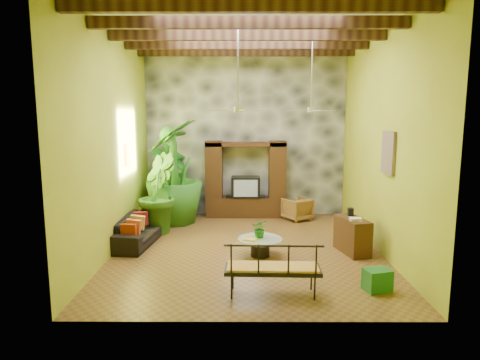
{
  "coord_description": "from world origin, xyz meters",
  "views": [
    {
      "loc": [
        -0.13,
        -9.56,
        3.14
      ],
      "look_at": [
        -0.16,
        0.2,
        1.59
      ],
      "focal_mm": 32.0,
      "sensor_mm": 36.0,
      "label": 1
    }
  ],
  "objects_px": {
    "entertainment_center": "(246,185)",
    "iron_bench": "(273,267)",
    "sofa": "(138,230)",
    "coffee_table": "(260,245)",
    "tall_plant_c": "(173,172)",
    "green_bin": "(377,280)",
    "tall_plant_a": "(172,179)",
    "side_console": "(352,235)",
    "tall_plant_b": "(157,193)",
    "wicker_armchair": "(297,209)",
    "ceiling_fan_back": "(311,102)",
    "ceiling_fan_front": "(238,100)"
  },
  "relations": [
    {
      "from": "sofa",
      "to": "coffee_table",
      "type": "bearing_deg",
      "value": -101.63
    },
    {
      "from": "wicker_armchair",
      "to": "ceiling_fan_back",
      "type": "bearing_deg",
      "value": 60.46
    },
    {
      "from": "ceiling_fan_front",
      "to": "green_bin",
      "type": "bearing_deg",
      "value": -37.86
    },
    {
      "from": "entertainment_center",
      "to": "tall_plant_c",
      "type": "height_order",
      "value": "tall_plant_c"
    },
    {
      "from": "iron_bench",
      "to": "entertainment_center",
      "type": "bearing_deg",
      "value": 95.94
    },
    {
      "from": "iron_bench",
      "to": "side_console",
      "type": "xyz_separation_m",
      "value": [
        1.96,
        2.33,
        -0.13
      ]
    },
    {
      "from": "iron_bench",
      "to": "sofa",
      "type": "bearing_deg",
      "value": 136.71
    },
    {
      "from": "entertainment_center",
      "to": "iron_bench",
      "type": "relative_size",
      "value": 1.44
    },
    {
      "from": "tall_plant_c",
      "to": "green_bin",
      "type": "relative_size",
      "value": 6.62
    },
    {
      "from": "sofa",
      "to": "tall_plant_a",
      "type": "relative_size",
      "value": 0.95
    },
    {
      "from": "side_console",
      "to": "tall_plant_a",
      "type": "bearing_deg",
      "value": 129.92
    },
    {
      "from": "ceiling_fan_front",
      "to": "tall_plant_b",
      "type": "bearing_deg",
      "value": 139.71
    },
    {
      "from": "ceiling_fan_back",
      "to": "tall_plant_b",
      "type": "xyz_separation_m",
      "value": [
        -3.95,
        0.22,
        -2.35
      ]
    },
    {
      "from": "entertainment_center",
      "to": "ceiling_fan_back",
      "type": "xyz_separation_m",
      "value": [
        1.6,
        -1.94,
        2.44
      ]
    },
    {
      "from": "ceiling_fan_front",
      "to": "wicker_armchair",
      "type": "distance_m",
      "value": 4.71
    },
    {
      "from": "entertainment_center",
      "to": "iron_bench",
      "type": "height_order",
      "value": "entertainment_center"
    },
    {
      "from": "side_console",
      "to": "green_bin",
      "type": "height_order",
      "value": "side_console"
    },
    {
      "from": "sofa",
      "to": "coffee_table",
      "type": "xyz_separation_m",
      "value": [
        2.94,
        -0.99,
        -0.06
      ]
    },
    {
      "from": "entertainment_center",
      "to": "ceiling_fan_back",
      "type": "bearing_deg",
      "value": -50.43
    },
    {
      "from": "wicker_armchair",
      "to": "iron_bench",
      "type": "height_order",
      "value": "iron_bench"
    },
    {
      "from": "ceiling_fan_back",
      "to": "sofa",
      "type": "xyz_separation_m",
      "value": [
        -4.25,
        -0.7,
        -3.08
      ]
    },
    {
      "from": "ceiling_fan_back",
      "to": "tall_plant_c",
      "type": "relative_size",
      "value": 0.63
    },
    {
      "from": "tall_plant_b",
      "to": "side_console",
      "type": "bearing_deg",
      "value": -19.46
    },
    {
      "from": "entertainment_center",
      "to": "green_bin",
      "type": "height_order",
      "value": "entertainment_center"
    },
    {
      "from": "ceiling_fan_back",
      "to": "iron_bench",
      "type": "xyz_separation_m",
      "value": [
        -1.19,
        -3.78,
        -2.87
      ]
    },
    {
      "from": "green_bin",
      "to": "tall_plant_a",
      "type": "bearing_deg",
      "value": 129.49
    },
    {
      "from": "sofa",
      "to": "tall_plant_a",
      "type": "height_order",
      "value": "tall_plant_a"
    },
    {
      "from": "tall_plant_b",
      "to": "green_bin",
      "type": "relative_size",
      "value": 4.69
    },
    {
      "from": "ceiling_fan_back",
      "to": "iron_bench",
      "type": "bearing_deg",
      "value": -107.42
    },
    {
      "from": "wicker_armchair",
      "to": "iron_bench",
      "type": "xyz_separation_m",
      "value": [
        -1.1,
        -5.3,
        0.2
      ]
    },
    {
      "from": "coffee_table",
      "to": "green_bin",
      "type": "distance_m",
      "value": 2.72
    },
    {
      "from": "coffee_table",
      "to": "tall_plant_b",
      "type": "bearing_deg",
      "value": 143.94
    },
    {
      "from": "green_bin",
      "to": "ceiling_fan_front",
      "type": "bearing_deg",
      "value": 142.14
    },
    {
      "from": "ceiling_fan_front",
      "to": "side_console",
      "type": "xyz_separation_m",
      "value": [
        2.57,
        0.15,
        -3.0
      ]
    },
    {
      "from": "sofa",
      "to": "green_bin",
      "type": "relative_size",
      "value": 4.91
    },
    {
      "from": "wicker_armchair",
      "to": "tall_plant_a",
      "type": "relative_size",
      "value": 0.31
    },
    {
      "from": "tall_plant_a",
      "to": "tall_plant_c",
      "type": "bearing_deg",
      "value": -76.37
    },
    {
      "from": "sofa",
      "to": "ceiling_fan_front",
      "type": "bearing_deg",
      "value": -103.03
    },
    {
      "from": "sofa",
      "to": "tall_plant_b",
      "type": "relative_size",
      "value": 1.05
    },
    {
      "from": "entertainment_center",
      "to": "tall_plant_a",
      "type": "xyz_separation_m",
      "value": [
        -2.23,
        0.01,
        0.19
      ]
    },
    {
      "from": "ceiling_fan_front",
      "to": "tall_plant_b",
      "type": "height_order",
      "value": "ceiling_fan_front"
    },
    {
      "from": "entertainment_center",
      "to": "tall_plant_a",
      "type": "bearing_deg",
      "value": 179.65
    },
    {
      "from": "tall_plant_c",
      "to": "side_console",
      "type": "xyz_separation_m",
      "value": [
        4.43,
        -2.66,
        -1.08
      ]
    },
    {
      "from": "sofa",
      "to": "tall_plant_c",
      "type": "height_order",
      "value": "tall_plant_c"
    },
    {
      "from": "entertainment_center",
      "to": "side_console",
      "type": "bearing_deg",
      "value": -54.95
    },
    {
      "from": "tall_plant_b",
      "to": "iron_bench",
      "type": "relative_size",
      "value": 1.26
    },
    {
      "from": "tall_plant_c",
      "to": "green_bin",
      "type": "height_order",
      "value": "tall_plant_c"
    },
    {
      "from": "ceiling_fan_back",
      "to": "ceiling_fan_front",
      "type": "bearing_deg",
      "value": -138.37
    },
    {
      "from": "entertainment_center",
      "to": "iron_bench",
      "type": "distance_m",
      "value": 5.75
    },
    {
      "from": "coffee_table",
      "to": "green_bin",
      "type": "bearing_deg",
      "value": -42.54
    }
  ]
}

